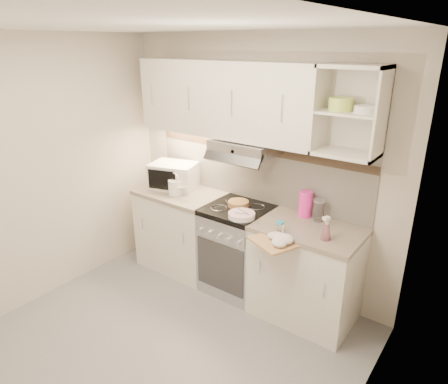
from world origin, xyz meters
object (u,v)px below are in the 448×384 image
(glass_jar, at_px, (319,210))
(spray_bottle, at_px, (326,230))
(cutting_board, at_px, (275,242))
(watering_can, at_px, (176,187))
(microwave, at_px, (174,176))
(electric_range, at_px, (237,249))
(plate_stack, at_px, (242,215))
(pink_pitcher, at_px, (306,204))

(glass_jar, xyz_separation_m, spray_bottle, (0.20, -0.31, -0.02))
(cutting_board, bearing_deg, watering_can, -168.12)
(cutting_board, bearing_deg, microwave, -172.46)
(cutting_board, bearing_deg, electric_range, 172.67)
(microwave, bearing_deg, plate_stack, -29.20)
(plate_stack, distance_m, pink_pitcher, 0.59)
(microwave, xyz_separation_m, cutting_board, (1.51, -0.41, -0.17))
(watering_can, bearing_deg, microwave, 154.84)
(plate_stack, bearing_deg, glass_jar, 30.85)
(plate_stack, relative_size, spray_bottle, 1.12)
(plate_stack, distance_m, spray_bottle, 0.80)
(watering_can, distance_m, pink_pitcher, 1.37)
(glass_jar, height_order, spray_bottle, spray_bottle)
(watering_can, bearing_deg, electric_range, 24.36)
(pink_pitcher, bearing_deg, watering_can, -145.87)
(microwave, relative_size, cutting_board, 1.62)
(watering_can, height_order, cutting_board, watering_can)
(electric_range, distance_m, microwave, 1.07)
(microwave, distance_m, glass_jar, 1.65)
(spray_bottle, bearing_deg, plate_stack, -154.06)
(electric_range, xyz_separation_m, glass_jar, (0.75, 0.18, 0.55))
(microwave, height_order, glass_jar, microwave)
(electric_range, bearing_deg, watering_can, -172.39)
(electric_range, xyz_separation_m, plate_stack, (0.16, -0.17, 0.47))
(microwave, relative_size, spray_bottle, 2.57)
(electric_range, xyz_separation_m, watering_can, (-0.72, -0.10, 0.54))
(glass_jar, bearing_deg, spray_bottle, -56.40)
(cutting_board, bearing_deg, pink_pitcher, 113.18)
(electric_range, relative_size, glass_jar, 4.48)
(electric_range, bearing_deg, glass_jar, 13.55)
(watering_can, xyz_separation_m, plate_stack, (0.88, -0.07, -0.06))
(electric_range, height_order, microwave, microwave)
(plate_stack, distance_m, glass_jar, 0.69)
(watering_can, bearing_deg, cutting_board, 5.73)
(pink_pitcher, distance_m, glass_jar, 0.14)
(plate_stack, xyz_separation_m, pink_pitcher, (0.45, 0.37, 0.10))
(electric_range, distance_m, pink_pitcher, 0.86)
(microwave, xyz_separation_m, glass_jar, (1.64, 0.12, -0.04))
(plate_stack, height_order, glass_jar, glass_jar)
(spray_bottle, xyz_separation_m, cutting_board, (-0.34, -0.23, -0.12))
(electric_range, height_order, cutting_board, electric_range)
(electric_range, distance_m, spray_bottle, 1.10)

